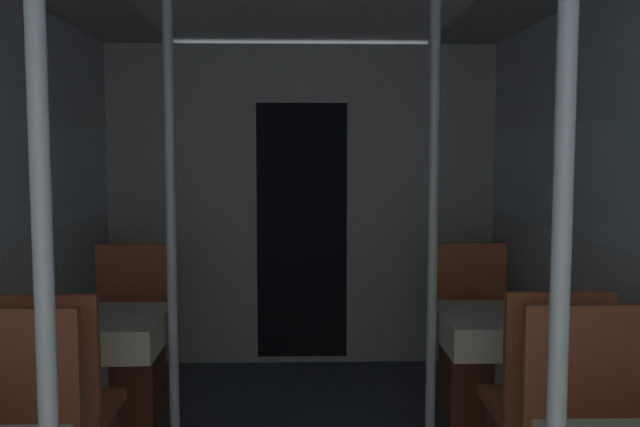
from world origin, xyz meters
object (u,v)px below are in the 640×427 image
Objects in this scene: support_pole_left_0 at (45,310)px; support_pole_left_1 at (171,232)px; chair_right_far_1 at (475,362)px; dining_table_right_1 at (504,335)px; dining_table_left_1 at (98,338)px; support_pole_right_0 at (559,307)px; chair_left_far_1 at (128,365)px; support_pole_right_1 at (433,231)px.

support_pole_left_0 is 1.71m from support_pole_left_1.
dining_table_right_1 is at bearing 90.00° from chair_right_far_1.
support_pole_right_0 is at bearing -46.23° from dining_table_left_1.
dining_table_left_1 is at bearing 90.00° from chair_left_far_1.
dining_table_right_1 is (2.00, -0.57, 0.31)m from chair_left_far_1.
support_pole_right_0 is 1.00× the size of support_pole_right_1.
support_pole_right_1 is at bearing 0.00° from support_pole_left_1.
dining_table_left_1 is 0.32× the size of support_pole_right_1.
dining_table_right_1 is 0.64m from support_pole_right_1.
chair_right_far_1 reaches higher than dining_table_left_1.
support_pole_right_1 is at bearing 53.32° from support_pole_left_0.
support_pole_left_0 is 3.14× the size of dining_table_left_1.
chair_right_far_1 is at bearing 15.81° from dining_table_left_1.
chair_left_far_1 is at bearing 160.90° from support_pole_right_1.
chair_right_far_1 is at bearing -180.00° from chair_left_far_1.
support_pole_right_0 is 1.82m from dining_table_right_1.
support_pole_right_0 and support_pole_right_1 have the same top height.
dining_table_left_1 is 0.32× the size of support_pole_right_0.
chair_left_far_1 reaches higher than dining_table_right_1.
support_pole_right_1 is (1.27, 0.00, 0.00)m from support_pole_left_1.
support_pole_left_1 is at bearing 122.73° from chair_left_far_1.
dining_table_right_1 is at bearing -0.00° from support_pole_right_1.
chair_left_far_1 is at bearing 125.73° from support_pole_right_0.
dining_table_right_1 is 0.32× the size of support_pole_right_1.
chair_right_far_1 is at bearing 80.91° from support_pole_right_0.
support_pole_left_0 is 2.32× the size of chair_left_far_1.
support_pole_left_1 and support_pole_right_1 have the same top height.
support_pole_left_1 is 3.14× the size of dining_table_right_1.
support_pole_left_0 is 3.14× the size of dining_table_right_1.
dining_table_right_1 is (0.36, 1.71, -0.52)m from support_pole_right_0.
chair_right_far_1 is (0.36, 2.27, -0.83)m from support_pole_right_0.
dining_table_left_1 and dining_table_right_1 have the same top height.
support_pole_right_1 is at bearing 90.00° from support_pole_right_0.
dining_table_left_1 is at bearing 180.00° from dining_table_right_1.
support_pole_right_0 is 1.71m from support_pole_right_1.
support_pole_left_0 is 2.13m from support_pole_right_1.
support_pole_right_0 is at bearing 0.00° from support_pole_left_0.
support_pole_right_1 reaches higher than dining_table_right_1.
support_pole_right_1 reaches higher than chair_right_far_1.
dining_table_right_1 is at bearing 46.23° from support_pole_left_0.
chair_left_far_1 is 1.35× the size of dining_table_right_1.
dining_table_left_1 is 0.65m from chair_left_far_1.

